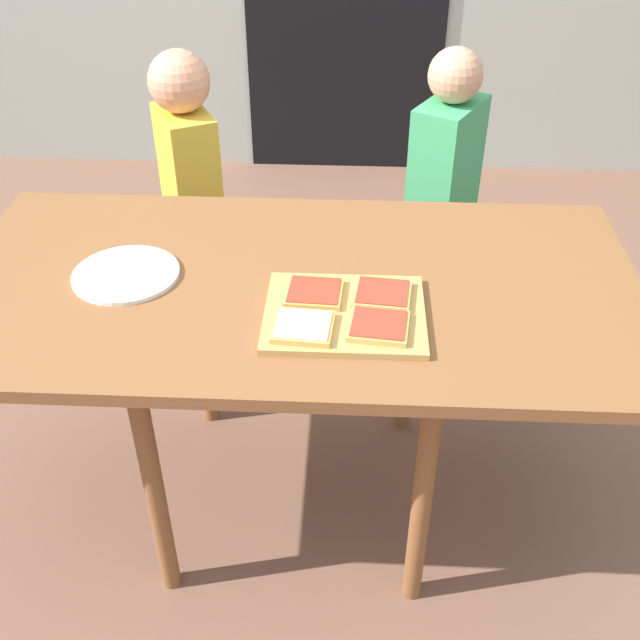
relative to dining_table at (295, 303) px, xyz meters
The scene contains 10 objects.
ground_plane 0.64m from the dining_table, ahead, with size 16.00×16.00×0.00m, color brown.
dining_table is the anchor object (origin of this frame).
cutting_board 0.18m from the dining_table, 48.33° to the right, with size 0.33×0.27×0.01m, color tan.
pizza_slice_near_right 0.27m from the dining_table, 45.66° to the right, with size 0.13×0.12×0.02m.
pizza_slice_near_left 0.21m from the dining_table, 80.34° to the right, with size 0.12×0.12×0.02m.
pizza_slice_far_left 0.12m from the dining_table, 57.75° to the right, with size 0.12×0.12×0.02m.
pizza_slice_far_right 0.22m from the dining_table, 21.18° to the right, with size 0.13×0.12×0.02m.
plate_white_left 0.38m from the dining_table, behind, with size 0.23×0.23×0.01m, color white.
child_left 0.85m from the dining_table, 117.12° to the left, with size 0.23×0.28×0.96m.
child_right 0.81m from the dining_table, 60.66° to the left, with size 0.24×0.28×1.00m.
Camera 1 is at (0.12, -1.36, 1.60)m, focal length 42.04 mm.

